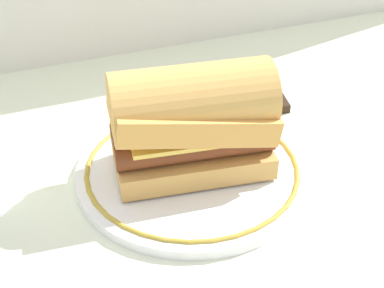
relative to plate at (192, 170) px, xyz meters
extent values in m
plane|color=silver|center=(-0.01, -0.02, -0.01)|extent=(1.50, 1.50, 0.00)
cylinder|color=white|center=(0.00, 0.00, 0.00)|extent=(0.27, 0.27, 0.01)
torus|color=#B29333|center=(0.00, 0.00, 0.00)|extent=(0.25, 0.25, 0.01)
cube|color=#DAA355|center=(0.00, 0.00, 0.02)|extent=(0.19, 0.12, 0.03)
cylinder|color=brown|center=(0.00, -0.03, 0.05)|extent=(0.18, 0.05, 0.03)
cylinder|color=brown|center=(0.00, 0.00, 0.05)|extent=(0.18, 0.05, 0.03)
cylinder|color=brown|center=(0.00, 0.03, 0.05)|extent=(0.18, 0.05, 0.03)
cube|color=#EFC64C|center=(0.00, 0.00, 0.06)|extent=(0.15, 0.11, 0.01)
cube|color=#E1A14D|center=(0.00, 0.00, 0.08)|extent=(0.19, 0.12, 0.06)
cylinder|color=#DBA555|center=(0.00, 0.00, 0.09)|extent=(0.18, 0.10, 0.08)
cube|color=silver|center=(0.19, 0.18, -0.01)|extent=(0.04, 0.10, 0.01)
cube|color=black|center=(0.17, 0.11, 0.00)|extent=(0.03, 0.06, 0.01)
camera|label=1|loc=(-0.18, -0.47, 0.40)|focal=51.46mm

